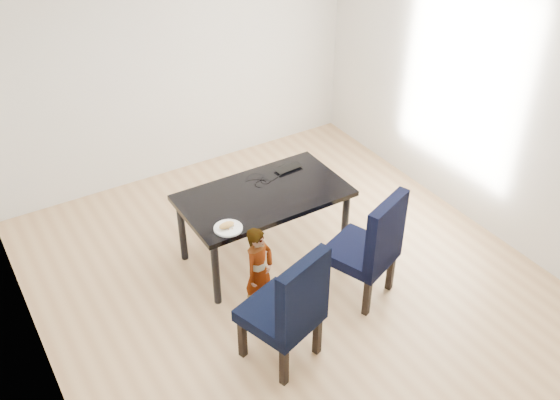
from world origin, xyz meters
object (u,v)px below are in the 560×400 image
dining_table (264,225)px  laptop (286,167)px  chair_right (361,244)px  child (259,271)px  chair_left (280,305)px  plate (228,228)px

dining_table → laptop: size_ratio=5.57×
chair_right → child: chair_right is taller
chair_right → laptop: (-0.04, 1.21, 0.20)m
chair_right → laptop: bearing=70.9°
chair_left → laptop: 1.80m
dining_table → laptop: 0.65m
dining_table → chair_left: 1.34m
chair_left → plate: chair_left is taller
chair_right → laptop: size_ratio=3.90×
child → plate: bearing=86.8°
dining_table → plate: size_ratio=6.22×
dining_table → child: 0.78m
dining_table → chair_left: (-0.56, -1.20, 0.19)m
chair_right → plate: 1.20m
chair_right → chair_left: bearing=174.2°
chair_left → chair_right: (1.03, 0.28, -0.00)m
chair_right → plate: size_ratio=4.36×
plate → laptop: bearing=31.8°
chair_right → laptop: 1.23m
child → laptop: (0.86, 0.94, 0.31)m
dining_table → laptop: laptop is taller
chair_right → child: bearing=142.2°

